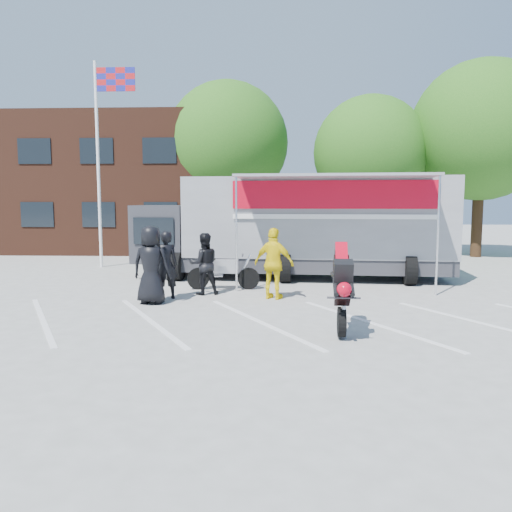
# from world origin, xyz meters

# --- Properties ---
(ground) EXTENTS (100.00, 100.00, 0.00)m
(ground) POSITION_xyz_m (0.00, 0.00, 0.00)
(ground) COLOR #AAAAA5
(ground) RESTS_ON ground
(parking_bay_lines) EXTENTS (18.09, 13.33, 0.01)m
(parking_bay_lines) POSITION_xyz_m (0.00, 1.00, 0.01)
(parking_bay_lines) COLOR white
(parking_bay_lines) RESTS_ON ground
(office_building) EXTENTS (18.00, 8.00, 7.00)m
(office_building) POSITION_xyz_m (-10.00, 18.00, 3.50)
(office_building) COLOR #492417
(office_building) RESTS_ON ground
(flagpole) EXTENTS (1.61, 0.12, 8.00)m
(flagpole) POSITION_xyz_m (-6.24, 10.00, 5.05)
(flagpole) COLOR white
(flagpole) RESTS_ON ground
(tree_left) EXTENTS (6.12, 6.12, 8.64)m
(tree_left) POSITION_xyz_m (-2.00, 16.00, 5.57)
(tree_left) COLOR #382314
(tree_left) RESTS_ON ground
(tree_mid) EXTENTS (5.44, 5.44, 7.68)m
(tree_mid) POSITION_xyz_m (5.00, 15.00, 4.94)
(tree_mid) COLOR #382314
(tree_mid) RESTS_ON ground
(tree_right) EXTENTS (6.46, 6.46, 9.12)m
(tree_right) POSITION_xyz_m (10.00, 14.50, 5.88)
(tree_right) COLOR #382314
(tree_right) RESTS_ON ground
(transporter_truck) EXTENTS (11.06, 5.99, 3.40)m
(transporter_truck) POSITION_xyz_m (1.40, 7.34, 0.00)
(transporter_truck) COLOR gray
(transporter_truck) RESTS_ON ground
(parked_motorcycle) EXTENTS (2.22, 0.83, 1.15)m
(parked_motorcycle) POSITION_xyz_m (-1.03, 5.04, 0.00)
(parked_motorcycle) COLOR #B7B7BC
(parked_motorcycle) RESTS_ON ground
(stunt_bike_rider) EXTENTS (0.85, 1.68, 1.93)m
(stunt_bike_rider) POSITION_xyz_m (1.83, 0.36, 0.00)
(stunt_bike_rider) COLOR black
(stunt_bike_rider) RESTS_ON ground
(spectator_leather_a) EXTENTS (1.04, 0.74, 2.00)m
(spectator_leather_a) POSITION_xyz_m (-2.62, 2.84, 1.00)
(spectator_leather_a) COLOR black
(spectator_leather_a) RESTS_ON ground
(spectator_leather_b) EXTENTS (0.79, 0.67, 1.83)m
(spectator_leather_b) POSITION_xyz_m (-2.41, 3.51, 0.91)
(spectator_leather_b) COLOR black
(spectator_leather_b) RESTS_ON ground
(spectator_leather_c) EXTENTS (1.00, 0.88, 1.73)m
(spectator_leather_c) POSITION_xyz_m (-1.48, 4.19, 0.86)
(spectator_leather_c) COLOR black
(spectator_leather_c) RESTS_ON ground
(spectator_hivis) EXTENTS (1.21, 0.88, 1.91)m
(spectator_hivis) POSITION_xyz_m (0.49, 3.60, 0.95)
(spectator_hivis) COLOR yellow
(spectator_hivis) RESTS_ON ground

